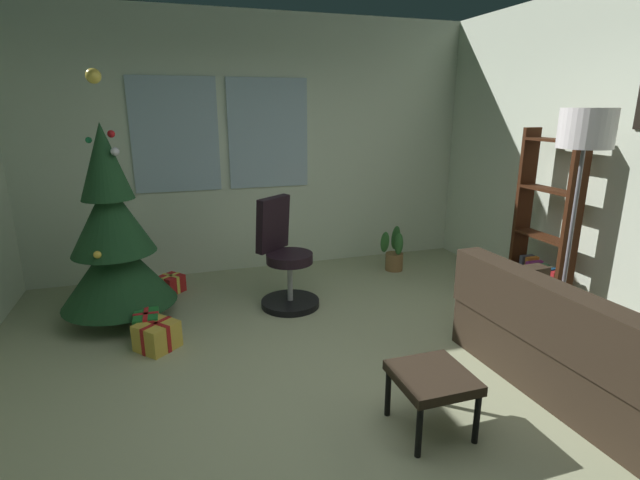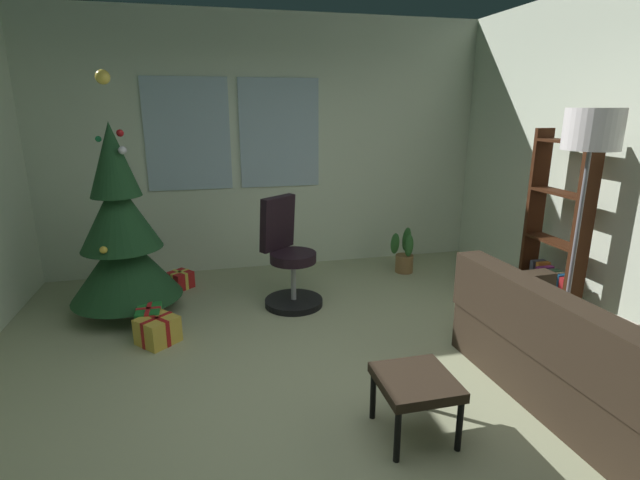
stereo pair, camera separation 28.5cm
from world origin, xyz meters
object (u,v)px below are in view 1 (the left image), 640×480
at_px(gift_box_gold, 157,336).
at_px(floor_lamp, 584,146).
at_px(couch, 628,366).
at_px(gift_box_green, 147,327).
at_px(bookshelf, 545,230).
at_px(potted_plant, 394,251).
at_px(gift_box_red, 171,284).
at_px(holiday_tree, 114,241).
at_px(office_chair, 285,264).
at_px(footstool, 432,381).

relative_size(gift_box_gold, floor_lamp, 0.21).
height_order(couch, gift_box_gold, couch).
xyz_separation_m(gift_box_green, bookshelf, (3.55, -0.42, 0.64)).
bearing_deg(potted_plant, gift_box_red, 178.55).
distance_m(couch, potted_plant, 2.87).
bearing_deg(holiday_tree, gift_box_red, 51.29).
height_order(gift_box_gold, office_chair, office_chair).
xyz_separation_m(couch, gift_box_red, (-2.73, 2.92, -0.19)).
xyz_separation_m(couch, office_chair, (-1.68, 2.23, 0.14)).
xyz_separation_m(gift_box_gold, bookshelf, (3.47, -0.23, 0.65)).
bearing_deg(floor_lamp, gift_box_green, 159.99).
height_order(couch, holiday_tree, holiday_tree).
bearing_deg(gift_box_green, bookshelf, -6.76).
bearing_deg(gift_box_gold, office_chair, 24.42).
bearing_deg(holiday_tree, footstool, -49.78).
bearing_deg(office_chair, couch, -53.05).
bearing_deg(bookshelf, potted_plant, 120.81).
bearing_deg(gift_box_red, holiday_tree, -128.71).
relative_size(couch, gift_box_green, 7.28).
bearing_deg(floor_lamp, couch, -103.33).
relative_size(couch, gift_box_red, 6.85).
bearing_deg(floor_lamp, gift_box_red, 143.26).
relative_size(holiday_tree, gift_box_red, 7.23).
height_order(footstool, gift_box_green, footstool).
distance_m(gift_box_gold, bookshelf, 3.54).
distance_m(holiday_tree, bookshelf, 3.89).
height_order(gift_box_green, office_chair, office_chair).
relative_size(footstool, floor_lamp, 0.24).
distance_m(gift_box_gold, floor_lamp, 3.51).
height_order(bookshelf, floor_lamp, floor_lamp).
relative_size(couch, floor_lamp, 1.10).
distance_m(footstool, gift_box_gold, 2.19).
distance_m(holiday_tree, gift_box_red, 0.95).
bearing_deg(gift_box_green, holiday_tree, 115.08).
relative_size(footstool, gift_box_green, 1.59).
distance_m(couch, gift_box_green, 3.49).
bearing_deg(potted_plant, couch, -85.69).
distance_m(footstool, office_chair, 2.10).
xyz_separation_m(floor_lamp, potted_plant, (-0.39, 2.11, -1.37)).
height_order(gift_box_red, gift_box_green, gift_box_green).
height_order(footstool, office_chair, office_chair).
bearing_deg(office_chair, footstool, -79.70).
xyz_separation_m(footstool, bookshelf, (1.92, 1.29, 0.43)).
relative_size(footstool, gift_box_gold, 1.15).
bearing_deg(holiday_tree, bookshelf, -13.55).
bearing_deg(gift_box_green, gift_box_red, 78.66).
relative_size(office_chair, bookshelf, 0.63).
xyz_separation_m(holiday_tree, potted_plant, (2.95, 0.48, -0.51)).
bearing_deg(couch, floor_lamp, 76.67).
bearing_deg(gift_box_red, footstool, -62.59).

